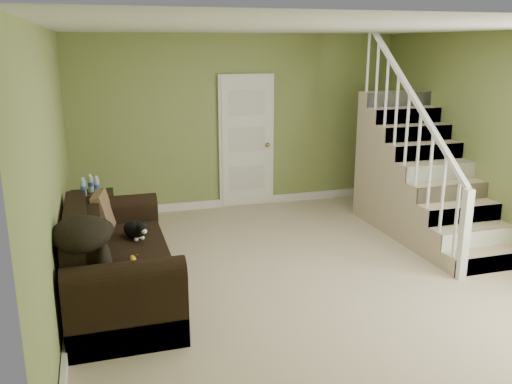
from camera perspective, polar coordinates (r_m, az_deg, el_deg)
floor at (r=6.08m, az=5.15°, el=-8.48°), size 5.00×5.50×0.01m
ceiling at (r=5.57m, az=5.82°, el=16.83°), size 5.00×5.50×0.01m
wall_back at (r=8.25m, az=-1.78°, el=7.33°), size 5.00×0.04×2.60m
wall_front at (r=3.40m, az=23.24°, el=-5.73°), size 5.00×0.04×2.60m
wall_left at (r=5.29m, az=-20.54°, el=1.81°), size 0.04×5.50×2.60m
wall_right at (r=7.01m, az=24.83°, el=4.49°), size 0.04×5.50×2.60m
baseboard_back at (r=8.49m, az=-1.65°, el=-1.01°), size 5.00×0.04×0.12m
baseboard_left at (r=5.68m, az=-19.05°, el=-10.41°), size 0.04×5.50×0.12m
baseboard_right at (r=7.29m, az=23.57°, el=-5.11°), size 0.04×5.50×0.12m
door at (r=8.29m, az=-1.00°, el=5.31°), size 0.86×0.12×2.02m
staircase at (r=7.58m, az=16.63°, el=0.90°), size 1.00×2.51×2.82m
sofa at (r=5.56m, az=-14.64°, el=-7.45°), size 0.98×2.27×0.90m
side_table at (r=7.13m, az=-16.76°, el=-2.63°), size 0.54×0.54×0.87m
cat at (r=5.78m, az=-12.66°, el=-3.94°), size 0.32×0.48×0.24m
banana at (r=5.17m, az=-12.82°, el=-7.00°), size 0.06×0.21×0.06m
throw_pillow at (r=6.14m, az=-15.76°, el=-1.97°), size 0.28×0.45×0.44m
throw_blanket at (r=4.73m, az=-17.93°, el=-4.18°), size 0.48×0.64×0.26m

